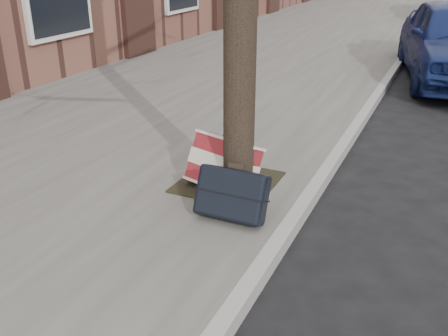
% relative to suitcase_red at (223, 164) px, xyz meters
% --- Properties ---
extents(near_sidewalk, '(5.00, 70.00, 0.12)m').
position_rel_suitcase_red_xyz_m(near_sidewalk, '(-1.72, 13.96, -0.31)').
color(near_sidewalk, slate).
rests_on(near_sidewalk, ground).
extents(dirt_patch, '(0.85, 0.85, 0.02)m').
position_rel_suitcase_red_xyz_m(dirt_patch, '(-0.02, 0.16, -0.24)').
color(dirt_patch, black).
rests_on(dirt_patch, near_sidewalk).
extents(suitcase_red, '(0.72, 0.52, 0.50)m').
position_rel_suitcase_red_xyz_m(suitcase_red, '(0.00, 0.00, 0.00)').
color(suitcase_red, maroon).
rests_on(suitcase_red, near_sidewalk).
extents(suitcase_navy, '(0.57, 0.34, 0.45)m').
position_rel_suitcase_red_xyz_m(suitcase_navy, '(0.28, -0.44, -0.03)').
color(suitcase_navy, black).
rests_on(suitcase_navy, near_sidewalk).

